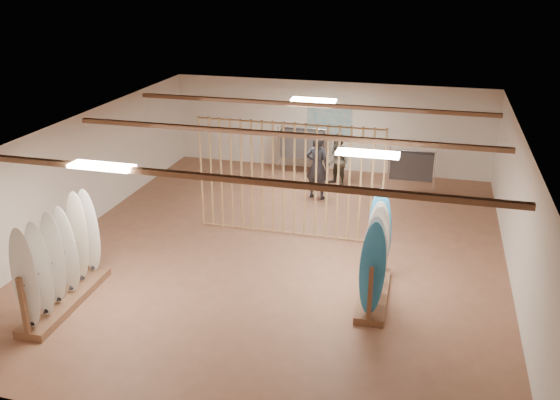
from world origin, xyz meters
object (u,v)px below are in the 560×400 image
(clothing_rack_a, at_px, (303,144))
(shopper_b, at_px, (338,157))
(rack_right, at_px, (375,267))
(shopper_a, at_px, (317,163))
(clothing_rack_b, at_px, (412,166))
(rack_left, at_px, (62,272))

(clothing_rack_a, height_order, shopper_b, shopper_b)
(rack_right, xyz_separation_m, shopper_a, (-2.17, 5.03, 0.36))
(clothing_rack_b, bearing_deg, rack_right, -94.29)
(clothing_rack_b, height_order, shopper_a, shopper_a)
(rack_left, distance_m, shopper_a, 7.64)
(rack_right, distance_m, clothing_rack_a, 7.49)
(rack_left, xyz_separation_m, shopper_a, (3.52, 6.77, 0.34))
(shopper_b, bearing_deg, clothing_rack_b, 28.30)
(shopper_b, bearing_deg, clothing_rack_a, -175.62)
(rack_right, xyz_separation_m, clothing_rack_a, (-3.01, 6.85, 0.33))
(clothing_rack_a, bearing_deg, shopper_a, -65.05)
(clothing_rack_b, relative_size, shopper_a, 0.66)
(rack_right, relative_size, clothing_rack_a, 1.35)
(clothing_rack_a, bearing_deg, clothing_rack_b, -15.97)
(shopper_a, bearing_deg, rack_right, 123.29)
(clothing_rack_a, bearing_deg, rack_left, -107.05)
(rack_right, relative_size, shopper_a, 1.01)
(rack_right, distance_m, shopper_a, 5.49)
(rack_left, distance_m, shopper_b, 8.78)
(rack_left, xyz_separation_m, shopper_b, (3.91, 7.86, 0.19))
(shopper_a, distance_m, shopper_b, 1.17)
(rack_left, height_order, shopper_a, shopper_a)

